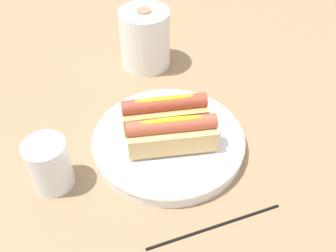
{
  "coord_description": "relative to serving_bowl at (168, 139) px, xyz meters",
  "views": [
    {
      "loc": [
        -0.11,
        -0.46,
        0.51
      ],
      "look_at": [
        0.03,
        0.0,
        0.05
      ],
      "focal_mm": 40.99,
      "sensor_mm": 36.0,
      "label": 1
    }
  ],
  "objects": [
    {
      "name": "paper_towel_roll",
      "position": [
        0.03,
        0.27,
        0.05
      ],
      "size": [
        0.11,
        0.11,
        0.13
      ],
      "color": "white",
      "rests_on": "ground_plane"
    },
    {
      "name": "hotdog_front",
      "position": [
        -0.0,
        -0.03,
        0.04
      ],
      "size": [
        0.16,
        0.07,
        0.06
      ],
      "color": "#DBB270",
      "rests_on": "serving_bowl"
    },
    {
      "name": "hotdog_back",
      "position": [
        0.0,
        0.03,
        0.04
      ],
      "size": [
        0.16,
        0.07,
        0.06
      ],
      "color": "tan",
      "rests_on": "serving_bowl"
    },
    {
      "name": "serving_bowl",
      "position": [
        0.0,
        0.0,
        0.0
      ],
      "size": [
        0.27,
        0.27,
        0.03
      ],
      "color": "white",
      "rests_on": "ground_plane"
    },
    {
      "name": "water_glass",
      "position": [
        -0.21,
        -0.03,
        0.02
      ],
      "size": [
        0.07,
        0.07,
        0.09
      ],
      "color": "white",
      "rests_on": "ground_plane"
    },
    {
      "name": "ground_plane",
      "position": [
        -0.03,
        -0.0,
        -0.02
      ],
      "size": [
        2.4,
        2.4,
        0.0
      ],
      "primitive_type": "plane",
      "color": "#9E7A56"
    },
    {
      "name": "chopstick_near",
      "position": [
        0.02,
        -0.18,
        -0.01
      ],
      "size": [
        0.22,
        0.02,
        0.01
      ],
      "primitive_type": "cylinder",
      "rotation": [
        0.0,
        1.57,
        0.06
      ],
      "color": "black",
      "rests_on": "ground_plane"
    }
  ]
}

